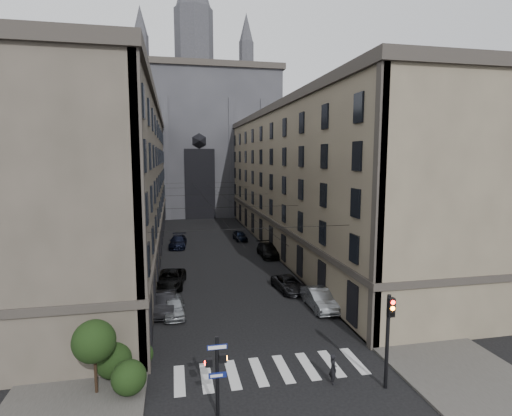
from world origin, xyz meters
TOP-DOWN VIEW (x-y plane):
  - sidewalk_left at (-10.50, 36.00)m, footprint 7.00×80.00m
  - sidewalk_right at (10.50, 36.00)m, footprint 7.00×80.00m
  - zebra_crossing at (0.00, 5.00)m, footprint 11.00×3.20m
  - building_left at (-13.44, 36.00)m, footprint 13.60×60.60m
  - building_right at (13.44, 36.00)m, footprint 13.60×60.60m
  - gothic_tower at (0.00, 74.96)m, footprint 35.00×23.00m
  - pedestrian_signal_left at (-3.51, 1.50)m, footprint 1.02×0.38m
  - traffic_light_right at (5.60, 1.92)m, footprint 0.34×0.50m
  - shrub_cluster at (-8.72, 5.01)m, footprint 3.90×4.40m
  - tram_wires at (0.00, 35.63)m, footprint 14.00×60.00m
  - car_left_near at (-5.50, 14.51)m, footprint 1.87×4.30m
  - car_left_midnear at (-6.20, 15.21)m, footprint 1.94×4.85m
  - car_left_midfar at (-5.76, 21.67)m, footprint 3.22×5.80m
  - car_left_far at (-4.83, 38.81)m, footprint 2.70×5.64m
  - car_right_near at (6.20, 13.48)m, footprint 1.73×4.93m
  - car_right_midnear at (4.99, 18.16)m, footprint 2.66×4.95m
  - car_right_midfar at (6.15, 31.20)m, footprint 2.24×5.45m
  - car_right_far at (4.30, 41.57)m, footprint 1.91×4.19m
  - pedestrian at (3.00, 3.00)m, footprint 0.41×0.62m

SIDE VIEW (x-z plane):
  - zebra_crossing at x=0.00m, z-range 0.00..0.01m
  - sidewalk_left at x=-10.50m, z-range 0.00..0.15m
  - sidewalk_right at x=10.50m, z-range 0.00..0.15m
  - car_right_midnear at x=4.99m, z-range 0.00..1.32m
  - car_right_far at x=4.30m, z-range 0.00..1.39m
  - car_left_near at x=-5.50m, z-range 0.00..1.44m
  - car_left_midfar at x=-5.76m, z-range 0.00..1.54m
  - car_left_midnear at x=-6.20m, z-range 0.00..1.57m
  - car_right_midfar at x=6.15m, z-range 0.00..1.58m
  - car_left_far at x=-4.83m, z-range 0.00..1.58m
  - car_right_near at x=6.20m, z-range 0.00..1.62m
  - pedestrian at x=3.00m, z-range 0.00..1.69m
  - shrub_cluster at x=-8.72m, z-range -0.15..3.75m
  - pedestrian_signal_left at x=-3.51m, z-range 0.32..4.32m
  - traffic_light_right at x=5.60m, z-range 0.69..5.89m
  - tram_wires at x=0.00m, z-range 7.03..7.46m
  - building_left at x=-13.44m, z-range -0.08..18.77m
  - building_right at x=13.44m, z-range -0.08..18.77m
  - gothic_tower at x=0.00m, z-range -11.20..46.80m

